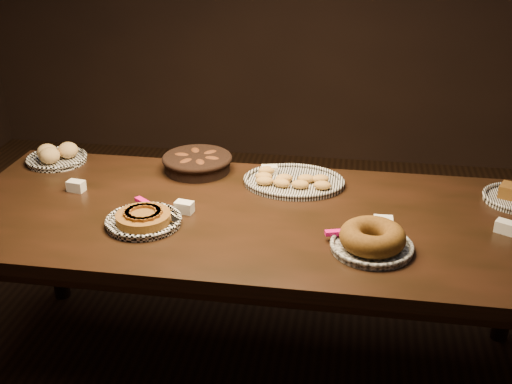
# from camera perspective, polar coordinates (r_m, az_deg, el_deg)

# --- Properties ---
(ground) EXTENTS (5.00, 5.00, 0.00)m
(ground) POSITION_cam_1_polar(r_m,az_deg,el_deg) (2.91, 0.16, -15.22)
(ground) COLOR black
(ground) RESTS_ON ground
(buffet_table) EXTENTS (2.40, 1.00, 0.75)m
(buffet_table) POSITION_cam_1_polar(r_m,az_deg,el_deg) (2.53, 0.18, -3.45)
(buffet_table) COLOR black
(buffet_table) RESTS_ON ground
(apple_tart_plate) EXTENTS (0.29, 0.31, 0.06)m
(apple_tart_plate) POSITION_cam_1_polar(r_m,az_deg,el_deg) (2.45, -9.96, -2.38)
(apple_tart_plate) COLOR white
(apple_tart_plate) RESTS_ON buffet_table
(madeleine_platter) EXTENTS (0.43, 0.35, 0.05)m
(madeleine_platter) POSITION_cam_1_polar(r_m,az_deg,el_deg) (2.74, 3.30, 0.99)
(madeleine_platter) COLOR black
(madeleine_platter) RESTS_ON buffet_table
(bundt_cake_plate) EXTENTS (0.32, 0.29, 0.09)m
(bundt_cake_plate) POSITION_cam_1_polar(r_m,az_deg,el_deg) (2.27, 10.27, -4.22)
(bundt_cake_plate) COLOR black
(bundt_cake_plate) RESTS_ON buffet_table
(croissant_basket) EXTENTS (0.38, 0.38, 0.08)m
(croissant_basket) POSITION_cam_1_polar(r_m,az_deg,el_deg) (2.88, -5.24, 2.71)
(croissant_basket) COLOR black
(croissant_basket) RESTS_ON buffet_table
(bread_roll_plate) EXTENTS (0.28, 0.28, 0.09)m
(bread_roll_plate) POSITION_cam_1_polar(r_m,az_deg,el_deg) (3.11, -17.36, 3.09)
(bread_roll_plate) COLOR white
(bread_roll_plate) RESTS_ON buffet_table
(tent_cards) EXTENTS (1.78, 0.47, 0.04)m
(tent_cards) POSITION_cam_1_polar(r_m,az_deg,el_deg) (2.55, 1.86, -0.82)
(tent_cards) COLOR white
(tent_cards) RESTS_ON buffet_table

